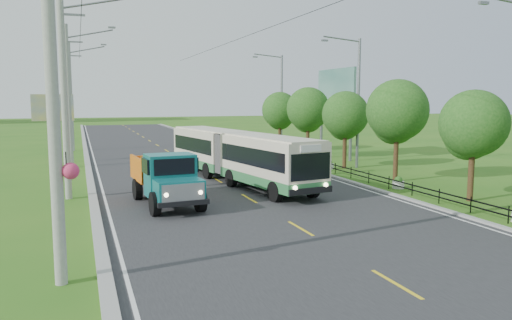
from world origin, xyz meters
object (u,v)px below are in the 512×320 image
pole_nearest (55,96)px  tree_second (472,127)px  pole_near (65,94)px  bus (237,153)px  planter_mid (329,165)px  tree_third (397,114)px  pole_mid (69,95)px  streetlight_mid (356,98)px  planter_far (284,153)px  billboard_right (336,93)px  tree_back (280,112)px  streetlight_far (280,98)px  billboard_left (53,112)px  planter_near (398,183)px  dump_truck (166,175)px  tree_fifth (308,111)px  pole_far (71,96)px  tree_fourth (345,117)px

pole_nearest → tree_second: pole_nearest is taller
pole_near → bus: size_ratio=0.67×
pole_near → planter_mid: (16.86, 5.00, -4.81)m
tree_third → bus: bearing=162.1°
pole_mid → streetlight_mid: 20.16m
pole_near → planter_far: bearing=37.6°
pole_near → billboard_right: (20.56, 11.00, 0.25)m
tree_back → tree_third: bearing=-90.0°
streetlight_far → billboard_left: streetlight_far is taller
planter_near → billboard_left: bearing=135.2°
tree_back → planter_near: bearing=-93.6°
tree_back → streetlight_mid: (0.79, -12.14, 1.25)m
billboard_right → dump_truck: bearing=-139.4°
pole_nearest → billboard_left: 27.05m
planter_near → tree_fifth: bearing=84.9°
tree_second → planter_mid: size_ratio=7.91×
pole_far → billboard_left: (-1.24, -9.00, -1.23)m
streetlight_mid → bus: (-9.68, -2.99, -3.19)m
planter_far → dump_truck: (-12.63, -16.01, 1.09)m
pole_nearest → dump_truck: 10.54m
pole_far → dump_truck: bearing=-81.1°
streetlight_far → dump_truck: bearing=-123.7°
dump_truck → planter_far: bearing=47.1°
tree_second → billboard_left: (-19.36, 21.86, 0.35)m
pole_nearest → pole_near: 12.00m
planter_near → pole_mid: bearing=138.3°
pole_near → dump_truck: pole_near is taller
streetlight_mid → planter_far: streetlight_mid is taller
pole_near → planter_far: 21.83m
tree_third → tree_fourth: bearing=90.0°
pole_near → planter_mid: size_ratio=14.93×
tree_back → streetlight_mid: 12.23m
planter_near → billboard_right: (3.70, 14.00, 5.06)m
billboard_left → pole_mid: bearing=-67.6°
streetlight_far → planter_mid: bearing=-98.3°
planter_far → billboard_right: 6.58m
billboard_right → bus: bearing=-141.6°
tree_fourth → planter_far: size_ratio=8.06×
bus → planter_far: bearing=45.6°
pole_nearest → billboard_right: size_ratio=1.37×
pole_far → dump_truck: (4.23, -27.01, -3.72)m
pole_near → tree_fourth: 18.89m
pole_near → planter_near: 17.79m
streetlight_far → bus: 19.81m
pole_mid → tree_fifth: 18.18m
tree_fourth → bus: tree_fourth is taller
tree_back → planter_near: (-1.26, -20.14, -3.37)m
planter_mid → billboard_right: size_ratio=0.09×
tree_second → planter_mid: tree_second is taller
planter_far → dump_truck: dump_truck is taller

